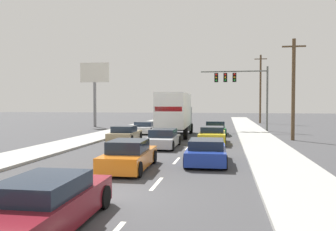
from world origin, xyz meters
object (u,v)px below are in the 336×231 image
object	(u,v)px
car_silver	(163,139)
traffic_signal_mast	(236,82)
car_maroon	(44,206)
roadside_billboard	(95,82)
car_tan	(125,134)
utility_pole_mid	(293,88)
car_green	(215,128)
car_white	(145,128)
box_truck	(175,112)
car_blue	(206,152)
car_orange	(129,156)
utility_pole_far	(260,88)
car_yellow	(212,136)

from	to	relation	value
car_silver	traffic_signal_mast	size ratio (longest dim) A/B	0.59
car_maroon	roadside_billboard	xyz separation A→B (m)	(-12.03, 32.76, 5.06)
car_tan	utility_pole_mid	distance (m)	13.72
car_silver	car_green	bearing A→B (deg)	72.55
car_white	car_green	xyz separation A→B (m)	(6.83, -0.24, 0.06)
utility_pole_mid	roadside_billboard	world-z (taller)	utility_pole_mid
car_tan	box_truck	size ratio (longest dim) A/B	0.46
car_maroon	utility_pole_mid	bearing A→B (deg)	65.87
car_maroon	car_blue	world-z (taller)	car_maroon
car_orange	traffic_signal_mast	bearing A→B (deg)	76.65
box_truck	traffic_signal_mast	bearing A→B (deg)	53.79
car_green	utility_pole_mid	bearing A→B (deg)	-32.07
car_silver	car_blue	size ratio (longest dim) A/B	0.96
car_silver	roadside_billboard	world-z (taller)	roadside_billboard
utility_pole_mid	car_blue	bearing A→B (deg)	-118.32
box_truck	utility_pole_mid	world-z (taller)	utility_pole_mid
traffic_signal_mast	car_maroon	bearing A→B (deg)	-99.94
car_silver	utility_pole_far	bearing A→B (deg)	72.96
car_tan	car_maroon	size ratio (longest dim) A/B	0.89
car_blue	roadside_billboard	size ratio (longest dim) A/B	0.54
box_truck	car_white	bearing A→B (deg)	140.37
utility_pole_far	car_green	bearing A→B (deg)	-106.84
car_green	traffic_signal_mast	world-z (taller)	traffic_signal_mast
car_white	car_tan	distance (m)	7.38
car_silver	utility_pole_far	size ratio (longest dim) A/B	0.41
car_yellow	car_blue	world-z (taller)	car_yellow
car_tan	car_green	size ratio (longest dim) A/B	0.88
car_maroon	car_white	bearing A→B (deg)	98.42
car_tan	roadside_billboard	distance (m)	18.09
car_tan	car_green	bearing A→B (deg)	47.15
car_white	roadside_billboard	world-z (taller)	roadside_billboard
car_yellow	traffic_signal_mast	world-z (taller)	traffic_signal_mast
traffic_signal_mast	car_green	bearing A→B (deg)	-113.07
car_tan	car_blue	xyz separation A→B (m)	(6.67, -8.22, -0.01)
car_white	car_tan	world-z (taller)	car_tan
car_white	car_blue	distance (m)	17.04
utility_pole_mid	traffic_signal_mast	bearing A→B (deg)	115.38
car_silver	car_orange	world-z (taller)	car_orange
car_maroon	traffic_signal_mast	distance (m)	30.43
car_white	traffic_signal_mast	xyz separation A→B (m)	(8.90, 4.62, 4.69)
traffic_signal_mast	roadside_billboard	size ratio (longest dim) A/B	0.89
traffic_signal_mast	car_white	bearing A→B (deg)	-152.56
car_maroon	car_green	world-z (taller)	car_green
car_white	box_truck	bearing A→B (deg)	-39.63
car_yellow	roadside_billboard	size ratio (longest dim) A/B	0.57
car_tan	roadside_billboard	size ratio (longest dim) A/B	0.52
car_white	traffic_signal_mast	bearing A→B (deg)	27.44
car_white	utility_pole_far	world-z (taller)	utility_pole_far
car_green	box_truck	bearing A→B (deg)	-142.49
car_tan	car_blue	world-z (taller)	car_tan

